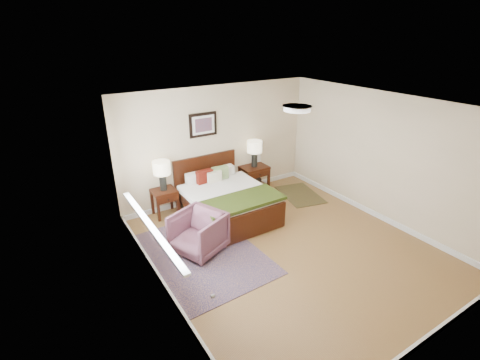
{
  "coord_description": "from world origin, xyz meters",
  "views": [
    {
      "loc": [
        -3.46,
        -3.91,
        3.55
      ],
      "look_at": [
        -0.41,
        0.94,
        1.05
      ],
      "focal_mm": 26.0,
      "sensor_mm": 36.0,
      "label": 1
    }
  ],
  "objects_px": {
    "nightstand_left": "(165,196)",
    "rug_persian": "(204,253)",
    "lamp_right": "(255,149)",
    "lamp_left": "(162,170)",
    "nightstand_right": "(254,176)",
    "bed": "(226,195)",
    "armchair": "(198,233)"
  },
  "relations": [
    {
      "from": "nightstand_left",
      "to": "lamp_right",
      "type": "bearing_deg",
      "value": 0.52
    },
    {
      "from": "nightstand_right",
      "to": "lamp_left",
      "type": "bearing_deg",
      "value": 179.68
    },
    {
      "from": "lamp_left",
      "to": "lamp_right",
      "type": "bearing_deg",
      "value": 0.0
    },
    {
      "from": "bed",
      "to": "nightstand_right",
      "type": "height_order",
      "value": "bed"
    },
    {
      "from": "lamp_right",
      "to": "bed",
      "type": "bearing_deg",
      "value": -148.67
    },
    {
      "from": "nightstand_left",
      "to": "lamp_left",
      "type": "xyz_separation_m",
      "value": [
        0.0,
        0.02,
        0.55
      ]
    },
    {
      "from": "rug_persian",
      "to": "nightstand_right",
      "type": "bearing_deg",
      "value": 35.46
    },
    {
      "from": "nightstand_left",
      "to": "lamp_right",
      "type": "relative_size",
      "value": 0.92
    },
    {
      "from": "lamp_right",
      "to": "nightstand_right",
      "type": "bearing_deg",
      "value": -90.0
    },
    {
      "from": "lamp_left",
      "to": "lamp_right",
      "type": "relative_size",
      "value": 1.0
    },
    {
      "from": "armchair",
      "to": "bed",
      "type": "bearing_deg",
      "value": 105.79
    },
    {
      "from": "bed",
      "to": "lamp_left",
      "type": "distance_m",
      "value": 1.36
    },
    {
      "from": "nightstand_left",
      "to": "rug_persian",
      "type": "xyz_separation_m",
      "value": [
        0.04,
        -1.63,
        -0.44
      ]
    },
    {
      "from": "lamp_left",
      "to": "lamp_right",
      "type": "distance_m",
      "value": 2.21
    },
    {
      "from": "bed",
      "to": "lamp_left",
      "type": "bearing_deg",
      "value": 145.6
    },
    {
      "from": "nightstand_right",
      "to": "lamp_right",
      "type": "height_order",
      "value": "lamp_right"
    },
    {
      "from": "lamp_left",
      "to": "armchair",
      "type": "relative_size",
      "value": 0.77
    },
    {
      "from": "lamp_right",
      "to": "rug_persian",
      "type": "distance_m",
      "value": 2.92
    },
    {
      "from": "bed",
      "to": "armchair",
      "type": "relative_size",
      "value": 2.41
    },
    {
      "from": "nightstand_right",
      "to": "rug_persian",
      "type": "distance_m",
      "value": 2.74
    },
    {
      "from": "bed",
      "to": "nightstand_right",
      "type": "xyz_separation_m",
      "value": [
        1.17,
        0.7,
        -0.11
      ]
    },
    {
      "from": "lamp_right",
      "to": "armchair",
      "type": "distance_m",
      "value": 2.76
    },
    {
      "from": "lamp_right",
      "to": "rug_persian",
      "type": "bearing_deg",
      "value": -142.75
    },
    {
      "from": "nightstand_right",
      "to": "rug_persian",
      "type": "height_order",
      "value": "nightstand_right"
    },
    {
      "from": "nightstand_right",
      "to": "nightstand_left",
      "type": "bearing_deg",
      "value": -179.8
    },
    {
      "from": "nightstand_left",
      "to": "nightstand_right",
      "type": "relative_size",
      "value": 0.91
    },
    {
      "from": "nightstand_left",
      "to": "lamp_left",
      "type": "height_order",
      "value": "lamp_left"
    },
    {
      "from": "lamp_left",
      "to": "lamp_right",
      "type": "xyz_separation_m",
      "value": [
        2.21,
        0.0,
        0.05
      ]
    },
    {
      "from": "lamp_right",
      "to": "rug_persian",
      "type": "xyz_separation_m",
      "value": [
        -2.17,
        -1.65,
        -1.04
      ]
    },
    {
      "from": "lamp_right",
      "to": "nightstand_left",
      "type": "bearing_deg",
      "value": -179.48
    },
    {
      "from": "nightstand_left",
      "to": "rug_persian",
      "type": "relative_size",
      "value": 0.23
    },
    {
      "from": "lamp_right",
      "to": "rug_persian",
      "type": "relative_size",
      "value": 0.25
    }
  ]
}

